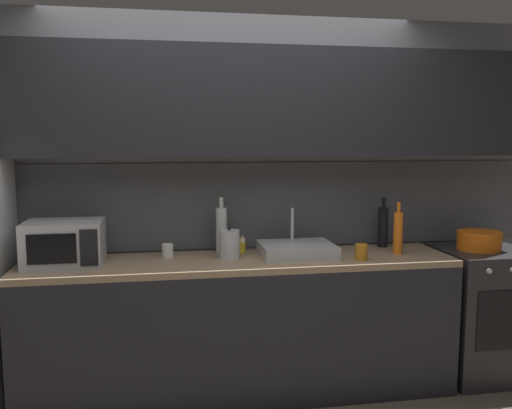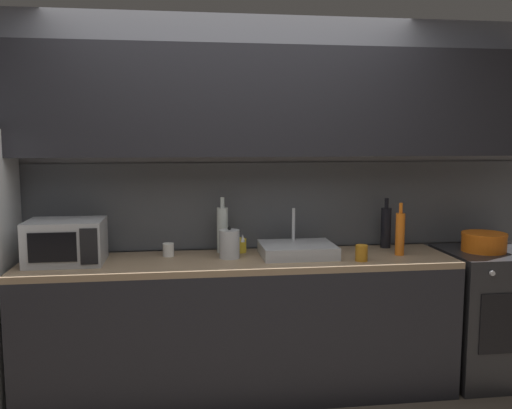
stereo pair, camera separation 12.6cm
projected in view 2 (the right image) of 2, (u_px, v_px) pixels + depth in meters
The scene contains 13 objects.
back_wall at pixel (235, 156), 3.68m from camera, with size 4.50×0.44×2.50m.
counter_run at pixel (240, 326), 3.52m from camera, with size 2.76×0.60×0.90m.
oven_range at pixel (486, 315), 3.75m from camera, with size 0.60×0.62×0.90m.
microwave at pixel (66, 242), 3.33m from camera, with size 0.46×0.35×0.27m.
sink_basin at pixel (297, 250), 3.54m from camera, with size 0.48×0.38×0.30m.
kettle at pixel (230, 244), 3.47m from camera, with size 0.17×0.13×0.21m.
wine_bottle_clear at pixel (222, 229), 3.64m from camera, with size 0.08×0.08×0.38m.
wine_bottle_orange at pixel (400, 233), 3.56m from camera, with size 0.06×0.06×0.35m.
wine_bottle_dark at pixel (386, 227), 3.80m from camera, with size 0.07×0.07×0.35m.
mug_amber at pixel (361, 253), 3.40m from camera, with size 0.08×0.08×0.10m, color #B27019.
mug_white at pixel (168, 250), 3.53m from camera, with size 0.07×0.07×0.09m, color silver.
mug_yellow at pixel (240, 245), 3.66m from camera, with size 0.09×0.09×0.09m, color gold.
cooking_pot at pixel (484, 242), 3.68m from camera, with size 0.30×0.30×0.13m.
Camera 2 is at (-0.35, -2.48, 1.67)m, focal length 37.92 mm.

